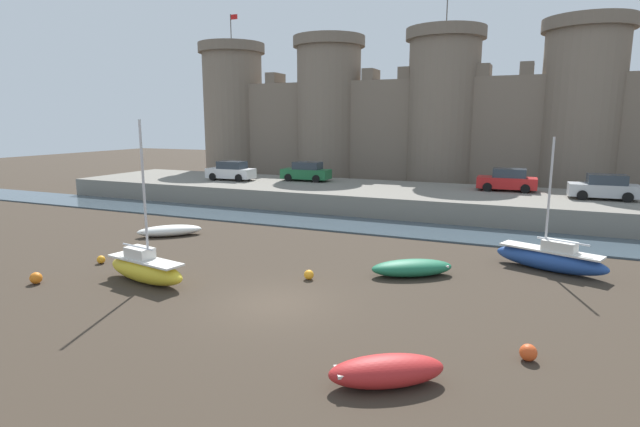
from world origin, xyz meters
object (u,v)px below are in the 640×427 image
(mooring_buoy_off_centre, at_px, (309,275))
(car_quay_east, at_px, (507,180))
(rowboat_midflat_left, at_px, (170,230))
(car_quay_centre_east, at_px, (306,172))
(rowboat_near_channel_left, at_px, (387,370))
(mooring_buoy_near_shore, at_px, (36,278))
(car_quay_centre_west, at_px, (604,188))
(car_quay_west, at_px, (231,171))
(mooring_buoy_near_channel, at_px, (528,353))
(mooring_buoy_mid_mud, at_px, (101,260))
(rowboat_midflat_right, at_px, (412,267))
(sailboat_midflat_centre, at_px, (145,268))
(sailboat_near_channel_right, at_px, (550,258))

(mooring_buoy_off_centre, bearing_deg, car_quay_east, 72.23)
(car_quay_east, bearing_deg, rowboat_midflat_left, -136.70)
(mooring_buoy_off_centre, height_order, car_quay_centre_east, car_quay_centre_east)
(rowboat_near_channel_left, bearing_deg, mooring_buoy_near_shore, 172.54)
(mooring_buoy_off_centre, distance_m, mooring_buoy_near_shore, 11.09)
(mooring_buoy_off_centre, distance_m, car_quay_centre_west, 22.44)
(car_quay_west, bearing_deg, rowboat_midflat_left, -70.38)
(rowboat_near_channel_left, distance_m, car_quay_centre_west, 26.51)
(rowboat_near_channel_left, xyz_separation_m, mooring_buoy_near_channel, (3.23, 2.83, -0.17))
(mooring_buoy_near_shore, bearing_deg, mooring_buoy_mid_mud, 88.26)
(mooring_buoy_mid_mud, relative_size, car_quay_west, 0.09)
(rowboat_midflat_right, distance_m, mooring_buoy_mid_mud, 14.22)
(rowboat_midflat_left, xyz_separation_m, car_quay_centre_west, (23.19, 14.44, 1.95))
(rowboat_midflat_left, bearing_deg, sailboat_midflat_centre, -56.29)
(mooring_buoy_near_shore, bearing_deg, rowboat_midflat_left, 94.82)
(rowboat_midflat_right, distance_m, rowboat_midflat_left, 14.66)
(mooring_buoy_near_shore, distance_m, car_quay_east, 30.19)
(mooring_buoy_off_centre, bearing_deg, rowboat_midflat_right, 29.97)
(rowboat_midflat_left, height_order, car_quay_centre_east, car_quay_centre_east)
(car_quay_centre_west, bearing_deg, sailboat_near_channel_right, -103.91)
(car_quay_west, bearing_deg, sailboat_near_channel_right, -26.91)
(sailboat_near_channel_right, height_order, rowboat_near_channel_left, sailboat_near_channel_right)
(rowboat_midflat_right, height_order, car_quay_west, car_quay_west)
(rowboat_midflat_right, height_order, mooring_buoy_off_centre, rowboat_midflat_right)
(rowboat_midflat_right, bearing_deg, rowboat_near_channel_left, -80.68)
(sailboat_midflat_centre, bearing_deg, rowboat_midflat_left, 123.71)
(rowboat_near_channel_left, height_order, mooring_buoy_off_centre, rowboat_near_channel_left)
(rowboat_near_channel_left, relative_size, mooring_buoy_off_centre, 7.45)
(car_quay_centre_east, bearing_deg, sailboat_near_channel_right, -38.11)
(car_quay_centre_east, bearing_deg, sailboat_midflat_centre, -81.37)
(rowboat_midflat_right, xyz_separation_m, car_quay_west, (-19.50, 15.83, 1.91))
(rowboat_near_channel_left, xyz_separation_m, mooring_buoy_off_centre, (-5.32, 6.92, -0.20))
(car_quay_centre_east, bearing_deg, mooring_buoy_off_centre, -64.71)
(rowboat_midflat_right, relative_size, mooring_buoy_mid_mud, 9.72)
(sailboat_near_channel_right, distance_m, mooring_buoy_near_channel, 9.51)
(rowboat_near_channel_left, bearing_deg, mooring_buoy_mid_mud, 160.97)
(rowboat_midflat_left, relative_size, mooring_buoy_off_centre, 8.29)
(car_quay_west, height_order, car_quay_centre_west, same)
(sailboat_midflat_centre, relative_size, mooring_buoy_mid_mud, 17.41)
(mooring_buoy_mid_mud, bearing_deg, car_quay_centre_west, 42.15)
(rowboat_near_channel_left, bearing_deg, sailboat_near_channel_right, 72.38)
(sailboat_midflat_centre, height_order, mooring_buoy_mid_mud, sailboat_midflat_centre)
(car_quay_east, relative_size, car_quay_west, 1.00)
(mooring_buoy_off_centre, bearing_deg, rowboat_midflat_left, 159.08)
(rowboat_midflat_left, relative_size, car_quay_east, 0.82)
(mooring_buoy_off_centre, bearing_deg, mooring_buoy_mid_mud, -170.29)
(rowboat_midflat_right, bearing_deg, rowboat_midflat_left, 172.60)
(car_quay_centre_west, bearing_deg, mooring_buoy_off_centre, -123.98)
(sailboat_midflat_centre, bearing_deg, sailboat_near_channel_right, 28.82)
(car_quay_centre_west, bearing_deg, mooring_buoy_near_shore, -133.73)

